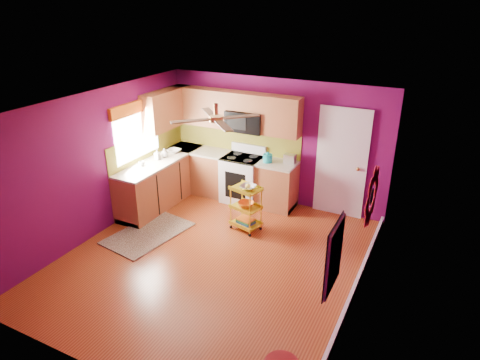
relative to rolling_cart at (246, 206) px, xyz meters
The scene contains 17 objects.
ground 1.21m from the rolling_cart, 92.35° to the right, with size 5.00×5.00×0.00m, color maroon.
room_envelope 1.61m from the rolling_cart, 90.97° to the right, with size 4.54×5.04×2.52m.
lower_cabinets 1.56m from the rolling_cart, 153.22° to the left, with size 2.81×2.31×0.94m.
electric_range 1.21m from the rolling_cart, 119.38° to the left, with size 0.76×0.66×1.13m.
upper_cabinetry 2.13m from the rolling_cart, 140.61° to the left, with size 2.80×2.30×1.26m.
left_window 2.60m from the rolling_cart, behind, with size 0.08×1.35×1.08m.
panel_door 1.96m from the rolling_cart, 46.03° to the left, with size 0.95×0.11×2.15m.
right_wall_art 2.80m from the rolling_cart, 33.66° to the right, with size 0.04×2.74×1.04m.
ceiling_fan 2.04m from the rolling_cart, 92.86° to the right, with size 1.01×1.01×0.26m.
shag_rug 1.81m from the rolling_cart, 147.67° to the right, with size 0.92×1.50×0.02m, color black.
rolling_cart is the anchor object (origin of this frame).
teal_kettle 1.18m from the rolling_cart, 92.68° to the left, with size 0.18×0.18×0.21m.
toaster 1.35m from the rolling_cart, 73.25° to the left, with size 0.22×0.15×0.18m, color beige.
soap_bottle_a 2.13m from the rolling_cart, behind, with size 0.10×0.10×0.21m, color #EA3F72.
soap_bottle_b 2.11m from the rolling_cart, 169.55° to the left, with size 0.14×0.14×0.18m, color white.
counter_dish 2.16m from the rolling_cart, 160.84° to the left, with size 0.26×0.26×0.06m, color white.
counter_cup 2.17m from the rolling_cart, behind, with size 0.11×0.11×0.09m, color white.
Camera 1 is at (3.00, -4.99, 3.91)m, focal length 32.00 mm.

